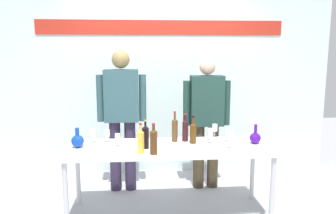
{
  "coord_description": "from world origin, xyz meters",
  "views": [
    {
      "loc": [
        -0.27,
        -3.39,
        1.75
      ],
      "look_at": [
        0.0,
        0.15,
        1.16
      ],
      "focal_mm": 35.5,
      "sensor_mm": 36.0,
      "label": 1
    }
  ],
  "objects_px": {
    "wine_glass_left_2": "(93,133)",
    "wine_glass_right_2": "(231,138)",
    "wine_bottle_4": "(185,129)",
    "wine_glass_right_0": "(210,134)",
    "decanter_blue_left": "(78,141)",
    "presenter_left": "(122,111)",
    "wine_bottle_5": "(193,132)",
    "wine_glass_left_1": "(107,134)",
    "wine_bottle_1": "(154,141)",
    "wine_glass_right_1": "(228,133)",
    "display_table": "(169,152)",
    "wine_glass_left_0": "(118,138)",
    "wine_bottle_0": "(175,129)",
    "wine_bottle_2": "(146,136)",
    "wine_glass_right_4": "(215,128)",
    "presenter_right": "(206,116)",
    "decanter_blue_right": "(255,138)",
    "wine_bottle_3": "(141,141)",
    "wine_glass_right_3": "(210,132)"
  },
  "relations": [
    {
      "from": "wine_glass_left_2",
      "to": "wine_glass_right_2",
      "type": "height_order",
      "value": "wine_glass_right_2"
    },
    {
      "from": "wine_bottle_4",
      "to": "wine_glass_right_0",
      "type": "bearing_deg",
      "value": -22.99
    },
    {
      "from": "decanter_blue_left",
      "to": "presenter_left",
      "type": "bearing_deg",
      "value": 57.75
    },
    {
      "from": "wine_bottle_5",
      "to": "wine_glass_left_1",
      "type": "xyz_separation_m",
      "value": [
        -0.94,
        0.1,
        -0.03
      ]
    },
    {
      "from": "wine_bottle_1",
      "to": "wine_glass_right_1",
      "type": "bearing_deg",
      "value": 24.57
    },
    {
      "from": "display_table",
      "to": "wine_glass_left_0",
      "type": "bearing_deg",
      "value": 178.16
    },
    {
      "from": "wine_bottle_0",
      "to": "wine_bottle_2",
      "type": "xyz_separation_m",
      "value": [
        -0.33,
        -0.25,
        -0.01
      ]
    },
    {
      "from": "decanter_blue_left",
      "to": "wine_bottle_2",
      "type": "distance_m",
      "value": 0.71
    },
    {
      "from": "wine_glass_right_4",
      "to": "wine_bottle_5",
      "type": "bearing_deg",
      "value": -143.57
    },
    {
      "from": "presenter_left",
      "to": "wine_bottle_0",
      "type": "height_order",
      "value": "presenter_left"
    },
    {
      "from": "display_table",
      "to": "presenter_right",
      "type": "relative_size",
      "value": 1.3
    },
    {
      "from": "wine_glass_right_4",
      "to": "wine_glass_left_0",
      "type": "bearing_deg",
      "value": -165.31
    },
    {
      "from": "decanter_blue_right",
      "to": "wine_glass_right_0",
      "type": "bearing_deg",
      "value": 173.49
    },
    {
      "from": "wine_bottle_0",
      "to": "wine_bottle_3",
      "type": "height_order",
      "value": "wine_bottle_0"
    },
    {
      "from": "decanter_blue_left",
      "to": "wine_bottle_1",
      "type": "bearing_deg",
      "value": -20.75
    },
    {
      "from": "decanter_blue_right",
      "to": "wine_glass_left_2",
      "type": "xyz_separation_m",
      "value": [
        -1.76,
        0.16,
        0.04
      ]
    },
    {
      "from": "wine_glass_left_0",
      "to": "wine_glass_right_1",
      "type": "bearing_deg",
      "value": 4.49
    },
    {
      "from": "wine_glass_left_1",
      "to": "wine_glass_left_2",
      "type": "distance_m",
      "value": 0.16
    },
    {
      "from": "wine_glass_right_0",
      "to": "wine_glass_right_2",
      "type": "bearing_deg",
      "value": -54.78
    },
    {
      "from": "display_table",
      "to": "wine_glass_right_3",
      "type": "bearing_deg",
      "value": 23.03
    },
    {
      "from": "wine_bottle_0",
      "to": "presenter_right",
      "type": "bearing_deg",
      "value": 48.35
    },
    {
      "from": "decanter_blue_left",
      "to": "wine_bottle_1",
      "type": "distance_m",
      "value": 0.84
    },
    {
      "from": "wine_glass_right_0",
      "to": "wine_glass_right_1",
      "type": "distance_m",
      "value": 0.2
    },
    {
      "from": "wine_glass_left_1",
      "to": "wine_glass_right_4",
      "type": "distance_m",
      "value": 1.23
    },
    {
      "from": "wine_bottle_1",
      "to": "wine_bottle_5",
      "type": "height_order",
      "value": "wine_bottle_1"
    },
    {
      "from": "wine_bottle_4",
      "to": "wine_glass_right_2",
      "type": "height_order",
      "value": "wine_bottle_4"
    },
    {
      "from": "wine_bottle_1",
      "to": "wine_glass_right_4",
      "type": "xyz_separation_m",
      "value": [
        0.73,
        0.57,
        -0.02
      ]
    },
    {
      "from": "wine_bottle_0",
      "to": "wine_glass_left_1",
      "type": "distance_m",
      "value": 0.75
    },
    {
      "from": "wine_bottle_3",
      "to": "wine_bottle_5",
      "type": "xyz_separation_m",
      "value": [
        0.57,
        0.32,
        -0.0
      ]
    },
    {
      "from": "presenter_right",
      "to": "wine_glass_right_4",
      "type": "xyz_separation_m",
      "value": [
        0.02,
        -0.39,
        -0.07
      ]
    },
    {
      "from": "display_table",
      "to": "wine_bottle_5",
      "type": "relative_size",
      "value": 7.13
    },
    {
      "from": "wine_glass_left_2",
      "to": "wine_glass_right_1",
      "type": "height_order",
      "value": "wine_glass_left_2"
    },
    {
      "from": "wine_bottle_3",
      "to": "wine_glass_left_0",
      "type": "bearing_deg",
      "value": 134.86
    },
    {
      "from": "decanter_blue_left",
      "to": "wine_bottle_4",
      "type": "distance_m",
      "value": 1.17
    },
    {
      "from": "wine_glass_right_0",
      "to": "wine_bottle_2",
      "type": "bearing_deg",
      "value": -168.61
    },
    {
      "from": "wine_glass_right_3",
      "to": "wine_bottle_2",
      "type": "bearing_deg",
      "value": -160.13
    },
    {
      "from": "presenter_right",
      "to": "wine_glass_left_0",
      "type": "distance_m",
      "value": 1.27
    },
    {
      "from": "wine_bottle_0",
      "to": "wine_glass_left_1",
      "type": "height_order",
      "value": "wine_bottle_0"
    },
    {
      "from": "display_table",
      "to": "wine_glass_right_1",
      "type": "height_order",
      "value": "wine_glass_right_1"
    },
    {
      "from": "wine_glass_right_1",
      "to": "wine_glass_right_4",
      "type": "relative_size",
      "value": 0.89
    },
    {
      "from": "wine_bottle_1",
      "to": "wine_glass_left_1",
      "type": "height_order",
      "value": "wine_bottle_1"
    },
    {
      "from": "wine_glass_left_1",
      "to": "wine_glass_right_0",
      "type": "xyz_separation_m",
      "value": [
        1.13,
        -0.12,
        0.0
      ]
    },
    {
      "from": "wine_glass_left_1",
      "to": "wine_glass_left_2",
      "type": "relative_size",
      "value": 0.93
    },
    {
      "from": "wine_glass_left_2",
      "to": "wine_glass_right_0",
      "type": "relative_size",
      "value": 1.12
    },
    {
      "from": "wine_bottle_5",
      "to": "wine_glass_left_1",
      "type": "height_order",
      "value": "wine_bottle_5"
    },
    {
      "from": "decanter_blue_right",
      "to": "wine_bottle_5",
      "type": "bearing_deg",
      "value": 174.36
    },
    {
      "from": "wine_bottle_4",
      "to": "wine_glass_right_4",
      "type": "bearing_deg",
      "value": 17.2
    },
    {
      "from": "wine_bottle_4",
      "to": "wine_bottle_5",
      "type": "distance_m",
      "value": 0.12
    },
    {
      "from": "wine_glass_left_2",
      "to": "decanter_blue_left",
      "type": "bearing_deg",
      "value": -129.54
    },
    {
      "from": "wine_glass_right_3",
      "to": "wine_glass_right_4",
      "type": "distance_m",
      "value": 0.13
    }
  ]
}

